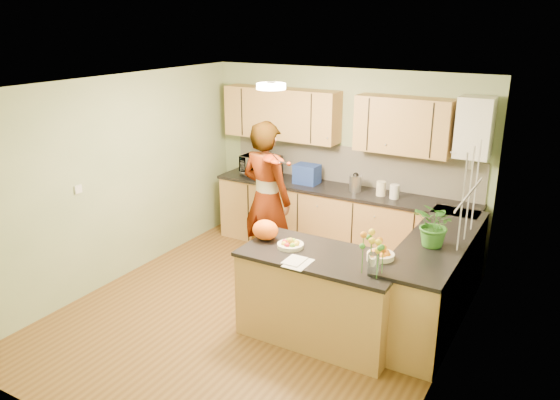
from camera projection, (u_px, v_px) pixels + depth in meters
The scene contains 28 objects.
floor at pixel (258, 313), 6.06m from camera, with size 4.50×4.50×0.00m, color brown.
ceiling at pixel (255, 85), 5.27m from camera, with size 4.00×4.50×0.02m, color white.
wall_back at pixel (344, 161), 7.51m from camera, with size 4.00×0.02×2.50m, color gray.
wall_front at pixel (85, 299), 3.81m from camera, with size 4.00×0.02×2.50m, color gray.
wall_left at pixel (118, 180), 6.61m from camera, with size 0.02×4.50×2.50m, color gray.
wall_right at pixel (452, 245), 4.71m from camera, with size 0.02×4.50×2.50m, color gray.
back_counter at pixel (340, 222), 7.46m from camera, with size 3.64×0.62×0.94m.
right_counter at pixel (435, 280), 5.80m from camera, with size 0.62×2.24×0.94m.
splashback at pixel (350, 165), 7.47m from camera, with size 3.60×0.02×0.52m, color beige.
upper_cabinets at pixel (329, 118), 7.26m from camera, with size 3.20×0.34×0.70m.
boiler at pixel (475, 128), 6.37m from camera, with size 0.40×0.30×0.86m.
window_right at pixel (470, 194), 5.12m from camera, with size 0.01×1.30×1.05m.
light_switch at pixel (78, 189), 6.10m from camera, with size 0.02×0.09×0.09m, color white.
ceiling_lamp at pixel (271, 86), 5.52m from camera, with size 0.30×0.30×0.07m.
peninsula_island at pixel (320, 296), 5.50m from camera, with size 1.59×0.82×0.91m.
fruit_dish at pixel (290, 244), 5.51m from camera, with size 0.27×0.27×0.09m.
orange_bowl at pixel (381, 254), 5.19m from camera, with size 0.26×0.26×0.15m.
flower_vase at pixel (375, 244), 4.82m from camera, with size 0.25×0.25×0.46m.
orange_bag at pixel (265, 230), 5.68m from camera, with size 0.28×0.24×0.21m, color orange.
papers at pixel (298, 263), 5.15m from camera, with size 0.21×0.29×0.01m, color white.
violinist at pixel (267, 199), 6.77m from camera, with size 0.72×0.47×1.96m, color #ECBA90.
violin at pixel (271, 159), 6.31m from camera, with size 0.65×0.26×0.13m, color #540F05, non-canonical shape.
microwave at pixel (261, 166), 7.88m from camera, with size 0.53×0.36×0.30m, color white.
blue_box at pixel (307, 174), 7.52m from camera, with size 0.33×0.24×0.27m, color navy.
kettle at pixel (355, 183), 7.17m from camera, with size 0.16×0.16×0.30m.
jar_cream at pixel (381, 188), 7.01m from camera, with size 0.12×0.12×0.19m, color #F4E6C3.
jar_white at pixel (394, 192), 6.90m from camera, with size 0.12×0.12×0.18m, color white.
potted_plant at pixel (436, 225), 5.40m from camera, with size 0.42×0.36×0.47m, color #357828.
Camera 1 is at (2.88, -4.51, 3.12)m, focal length 35.00 mm.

